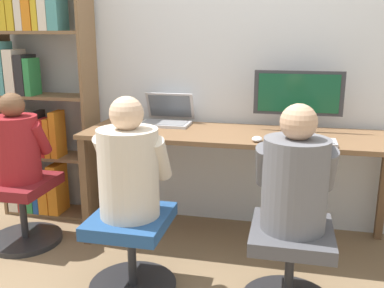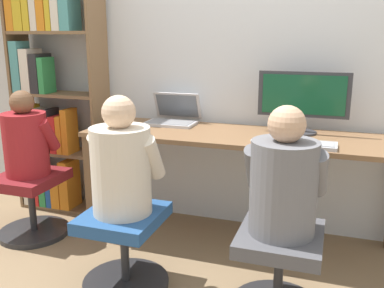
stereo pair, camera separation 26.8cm
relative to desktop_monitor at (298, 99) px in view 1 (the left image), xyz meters
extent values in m
plane|color=#846B4C|center=(-0.37, -0.44, -0.99)|extent=(14.00, 14.00, 0.00)
cube|color=silver|center=(-0.37, 0.22, 0.31)|extent=(10.00, 0.05, 2.60)
cube|color=brown|center=(-0.37, -0.14, -0.23)|extent=(2.05, 0.60, 0.03)
cube|color=brown|center=(-1.36, -0.40, -0.62)|extent=(0.05, 0.05, 0.74)
cube|color=brown|center=(-1.36, 0.12, -0.62)|extent=(0.05, 0.05, 0.74)
cube|color=brown|center=(0.61, 0.12, -0.62)|extent=(0.05, 0.05, 0.74)
cylinder|color=#333338|center=(0.00, 0.00, -0.21)|extent=(0.20, 0.20, 0.01)
cylinder|color=#333338|center=(0.00, 0.00, -0.16)|extent=(0.04, 0.04, 0.10)
cube|color=#333338|center=(0.00, 0.00, 0.04)|extent=(0.58, 0.02, 0.29)
cube|color=#144C2D|center=(0.00, -0.01, 0.04)|extent=(0.52, 0.01, 0.25)
cube|color=#B7B7BC|center=(-0.91, -0.02, -0.21)|extent=(0.35, 0.21, 0.02)
cube|color=gray|center=(-0.91, -0.02, -0.20)|extent=(0.31, 0.17, 0.00)
cube|color=#B7B7BC|center=(-0.91, 0.13, -0.10)|extent=(0.35, 0.09, 0.20)
cube|color=slate|center=(-0.91, 0.12, -0.10)|extent=(0.31, 0.07, 0.17)
cube|color=#B2B2B7|center=(0.03, -0.34, -0.21)|extent=(0.40, 0.17, 0.02)
cube|color=#97979C|center=(0.03, -0.34, -0.19)|extent=(0.37, 0.13, 0.00)
ellipsoid|color=silver|center=(-0.23, -0.35, -0.20)|extent=(0.06, 0.09, 0.03)
cylinder|color=#262628|center=(-0.01, -0.83, -0.78)|extent=(0.05, 0.05, 0.35)
cube|color=#4C4C51|center=(-0.01, -0.83, -0.57)|extent=(0.41, 0.45, 0.07)
cylinder|color=#262628|center=(-0.86, -0.86, -0.97)|extent=(0.49, 0.49, 0.04)
cylinder|color=#262628|center=(-0.86, -0.86, -0.78)|extent=(0.05, 0.05, 0.35)
cube|color=#234C84|center=(-0.86, -0.86, -0.57)|extent=(0.41, 0.45, 0.07)
cylinder|color=slate|center=(-0.01, -0.83, -0.31)|extent=(0.32, 0.32, 0.46)
sphere|color=tan|center=(-0.01, -0.83, 0.01)|extent=(0.18, 0.18, 0.18)
cylinder|color=slate|center=(-0.16, -0.76, -0.24)|extent=(0.09, 0.21, 0.26)
cylinder|color=slate|center=(0.14, -0.76, -0.24)|extent=(0.09, 0.21, 0.26)
cylinder|color=beige|center=(-0.86, -0.86, -0.30)|extent=(0.32, 0.32, 0.47)
sphere|color=beige|center=(-0.86, -0.86, 0.02)|extent=(0.18, 0.18, 0.18)
cylinder|color=beige|center=(-1.01, -0.79, -0.23)|extent=(0.09, 0.21, 0.27)
cylinder|color=beige|center=(-0.71, -0.79, -0.23)|extent=(0.09, 0.21, 0.27)
cube|color=brown|center=(-2.22, 0.03, -0.04)|extent=(0.02, 0.26, 1.89)
cube|color=brown|center=(-1.50, 0.03, -0.04)|extent=(0.02, 0.26, 1.89)
cube|color=brown|center=(-1.86, 0.03, -0.98)|extent=(0.70, 0.25, 0.02)
cube|color=brown|center=(-1.86, 0.03, -0.51)|extent=(0.70, 0.25, 0.02)
cube|color=brown|center=(-1.86, 0.03, -0.04)|extent=(0.70, 0.25, 0.02)
cube|color=brown|center=(-1.86, 0.03, 0.42)|extent=(0.70, 0.25, 0.02)
cube|color=silver|center=(-2.16, 0.00, -0.79)|extent=(0.08, 0.21, 0.35)
cube|color=red|center=(-2.08, -0.02, -0.80)|extent=(0.06, 0.16, 0.33)
cube|color=#2D8C47|center=(-2.01, -0.02, -0.84)|extent=(0.06, 0.16, 0.26)
cube|color=#1E4C9E|center=(-1.95, -0.02, -0.82)|extent=(0.05, 0.16, 0.30)
cube|color=orange|center=(-1.89, -0.01, -0.82)|extent=(0.08, 0.19, 0.29)
cube|color=orange|center=(-1.80, 0.00, -0.77)|extent=(0.08, 0.19, 0.40)
cube|color=#262628|center=(-2.17, -0.01, -0.34)|extent=(0.06, 0.18, 0.31)
cube|color=gold|center=(-2.11, -0.02, -0.32)|extent=(0.06, 0.16, 0.37)
cube|color=silver|center=(-2.05, -0.02, -0.33)|extent=(0.04, 0.15, 0.34)
cube|color=teal|center=(-1.99, 0.00, -0.34)|extent=(0.07, 0.21, 0.31)
cube|color=#262628|center=(-1.93, -0.01, -0.33)|extent=(0.04, 0.17, 0.34)
cube|color=red|center=(-1.87, -0.02, -0.35)|extent=(0.06, 0.15, 0.29)
cube|color=orange|center=(-1.81, -0.01, -0.35)|extent=(0.05, 0.18, 0.30)
cube|color=orange|center=(-1.76, -0.02, -0.32)|extent=(0.05, 0.16, 0.35)
cube|color=teal|center=(-2.16, -0.02, 0.16)|extent=(0.07, 0.15, 0.39)
cube|color=silver|center=(-2.07, -0.01, 0.13)|extent=(0.08, 0.19, 0.34)
cube|color=#262628|center=(-1.99, 0.00, 0.12)|extent=(0.07, 0.20, 0.30)
cube|color=#2D8C47|center=(-1.93, -0.02, 0.10)|extent=(0.05, 0.15, 0.27)
cube|color=gold|center=(-2.09, 0.01, 0.62)|extent=(0.08, 0.22, 0.37)
cube|color=gold|center=(-2.02, 0.00, 0.61)|extent=(0.05, 0.21, 0.35)
cube|color=silver|center=(-1.95, -0.01, 0.60)|extent=(0.06, 0.18, 0.32)
cube|color=orange|center=(-1.89, 0.00, 0.62)|extent=(0.07, 0.21, 0.37)
cube|color=gold|center=(-1.82, -0.02, 0.63)|extent=(0.04, 0.16, 0.40)
cube|color=silver|center=(-1.76, -0.01, 0.56)|extent=(0.07, 0.17, 0.26)
cube|color=teal|center=(-1.68, -0.02, 0.58)|extent=(0.08, 0.17, 0.29)
cylinder|color=#262628|center=(-1.79, -0.48, -0.97)|extent=(0.49, 0.49, 0.04)
cylinder|color=#262628|center=(-1.79, -0.48, -0.78)|extent=(0.05, 0.05, 0.35)
cube|color=maroon|center=(-1.79, -0.48, -0.57)|extent=(0.41, 0.45, 0.07)
cylinder|color=maroon|center=(-1.79, -0.48, -0.32)|extent=(0.30, 0.30, 0.43)
sphere|color=brown|center=(-1.79, -0.48, -0.03)|extent=(0.16, 0.16, 0.16)
cylinder|color=maroon|center=(-1.93, -0.42, -0.26)|extent=(0.08, 0.20, 0.25)
cylinder|color=maroon|center=(-1.65, -0.42, -0.26)|extent=(0.08, 0.20, 0.25)
camera|label=1|loc=(-0.06, -2.88, 0.41)|focal=40.00mm
camera|label=2|loc=(0.20, -2.80, 0.41)|focal=40.00mm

